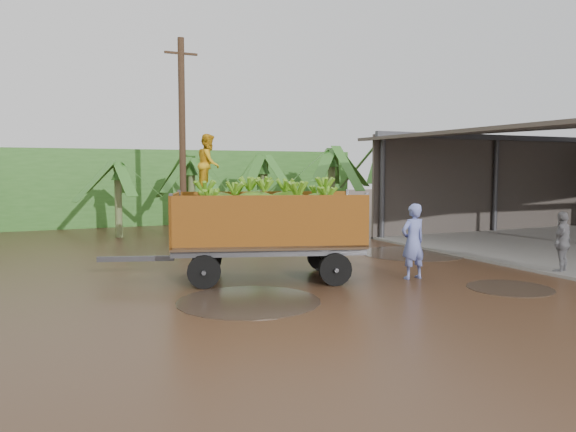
# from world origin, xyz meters

# --- Properties ---
(ground) EXTENTS (100.00, 100.00, 0.00)m
(ground) POSITION_xyz_m (0.00, 0.00, 0.00)
(ground) COLOR black
(ground) RESTS_ON ground
(hedge_north) EXTENTS (22.00, 3.00, 3.60)m
(hedge_north) POSITION_xyz_m (-2.00, 16.00, 1.80)
(hedge_north) COLOR #2D661E
(hedge_north) RESTS_ON ground
(banana_trailer) EXTENTS (6.36, 3.53, 3.53)m
(banana_trailer) POSITION_xyz_m (-1.65, 0.43, 1.37)
(banana_trailer) COLOR #AA6118
(banana_trailer) RESTS_ON ground
(man_blue) EXTENTS (0.69, 0.47, 1.85)m
(man_blue) POSITION_xyz_m (1.61, -1.07, 0.93)
(man_blue) COLOR #6874BE
(man_blue) RESTS_ON ground
(man_grey) EXTENTS (1.03, 0.71, 1.62)m
(man_grey) POSITION_xyz_m (5.47, -2.16, 0.81)
(man_grey) COLOR slate
(man_grey) RESTS_ON ground
(utility_pole) EXTENTS (1.20, 0.24, 7.39)m
(utility_pole) POSITION_xyz_m (-1.77, 8.14, 3.75)
(utility_pole) COLOR #47301E
(utility_pole) RESTS_ON ground
(banana_plants) EXTENTS (24.68, 19.85, 4.08)m
(banana_plants) POSITION_xyz_m (-4.58, 5.82, 1.84)
(banana_plants) COLOR #2D661E
(banana_plants) RESTS_ON ground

